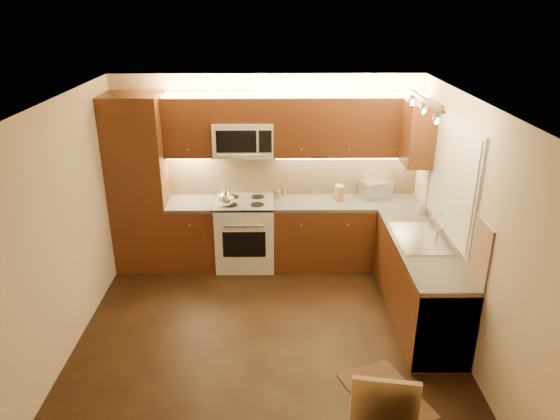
{
  "coord_description": "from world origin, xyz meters",
  "views": [
    {
      "loc": [
        0.09,
        -4.64,
        3.37
      ],
      "look_at": [
        0.15,
        0.55,
        1.25
      ],
      "focal_mm": 33.35,
      "sensor_mm": 36.0,
      "label": 1
    }
  ],
  "objects_px": {
    "sink": "(420,232)",
    "toaster_oven": "(375,189)",
    "knife_block": "(339,193)",
    "dining_chair": "(381,418)",
    "kettle": "(226,197)",
    "soap_bottle": "(421,206)",
    "microwave": "(244,138)",
    "stove": "(245,233)"
  },
  "relations": [
    {
      "from": "sink",
      "to": "toaster_oven",
      "type": "relative_size",
      "value": 2.3
    },
    {
      "from": "knife_block",
      "to": "toaster_oven",
      "type": "bearing_deg",
      "value": 1.19
    },
    {
      "from": "knife_block",
      "to": "dining_chair",
      "type": "relative_size",
      "value": 0.2
    },
    {
      "from": "kettle",
      "to": "soap_bottle",
      "type": "xyz_separation_m",
      "value": [
        2.43,
        -0.21,
        -0.06
      ]
    },
    {
      "from": "soap_bottle",
      "to": "toaster_oven",
      "type": "bearing_deg",
      "value": 124.55
    },
    {
      "from": "sink",
      "to": "toaster_oven",
      "type": "distance_m",
      "value": 1.34
    },
    {
      "from": "microwave",
      "to": "sink",
      "type": "relative_size",
      "value": 0.88
    },
    {
      "from": "stove",
      "to": "microwave",
      "type": "height_order",
      "value": "microwave"
    },
    {
      "from": "toaster_oven",
      "to": "soap_bottle",
      "type": "xyz_separation_m",
      "value": [
        0.47,
        -0.56,
        -0.03
      ]
    },
    {
      "from": "kettle",
      "to": "soap_bottle",
      "type": "relative_size",
      "value": 1.45
    },
    {
      "from": "knife_block",
      "to": "stove",
      "type": "bearing_deg",
      "value": 173.74
    },
    {
      "from": "microwave",
      "to": "toaster_oven",
      "type": "distance_m",
      "value": 1.88
    },
    {
      "from": "sink",
      "to": "stove",
      "type": "bearing_deg",
      "value": 150.64
    },
    {
      "from": "sink",
      "to": "toaster_oven",
      "type": "bearing_deg",
      "value": 101.33
    },
    {
      "from": "stove",
      "to": "toaster_oven",
      "type": "height_order",
      "value": "toaster_oven"
    },
    {
      "from": "sink",
      "to": "toaster_oven",
      "type": "height_order",
      "value": "toaster_oven"
    },
    {
      "from": "microwave",
      "to": "dining_chair",
      "type": "relative_size",
      "value": 0.74
    },
    {
      "from": "toaster_oven",
      "to": "sink",
      "type": "bearing_deg",
      "value": -96.99
    },
    {
      "from": "stove",
      "to": "sink",
      "type": "bearing_deg",
      "value": -29.36
    },
    {
      "from": "toaster_oven",
      "to": "knife_block",
      "type": "relative_size",
      "value": 1.86
    },
    {
      "from": "toaster_oven",
      "to": "knife_block",
      "type": "xyz_separation_m",
      "value": [
        -0.49,
        -0.1,
        -0.01
      ]
    },
    {
      "from": "stove",
      "to": "sink",
      "type": "distance_m",
      "value": 2.35
    },
    {
      "from": "kettle",
      "to": "knife_block",
      "type": "bearing_deg",
      "value": 6.79
    },
    {
      "from": "knife_block",
      "to": "soap_bottle",
      "type": "bearing_deg",
      "value": -35.81
    },
    {
      "from": "knife_block",
      "to": "dining_chair",
      "type": "xyz_separation_m",
      "value": [
        -0.08,
        -3.46,
        -0.48
      ]
    },
    {
      "from": "kettle",
      "to": "knife_block",
      "type": "height_order",
      "value": "kettle"
    },
    {
      "from": "knife_block",
      "to": "dining_chair",
      "type": "bearing_deg",
      "value": -101.54
    },
    {
      "from": "kettle",
      "to": "microwave",
      "type": "bearing_deg",
      "value": 50.48
    },
    {
      "from": "kettle",
      "to": "sink",
      "type": "bearing_deg",
      "value": -26.3
    },
    {
      "from": "stove",
      "to": "toaster_oven",
      "type": "relative_size",
      "value": 2.46
    },
    {
      "from": "kettle",
      "to": "knife_block",
      "type": "xyz_separation_m",
      "value": [
        1.47,
        0.25,
        -0.04
      ]
    },
    {
      "from": "sink",
      "to": "soap_bottle",
      "type": "bearing_deg",
      "value": 74.83
    },
    {
      "from": "toaster_oven",
      "to": "knife_block",
      "type": "bearing_deg",
      "value": 173.14
    },
    {
      "from": "kettle",
      "to": "soap_bottle",
      "type": "bearing_deg",
      "value": -7.81
    },
    {
      "from": "microwave",
      "to": "soap_bottle",
      "type": "relative_size",
      "value": 4.54
    },
    {
      "from": "sink",
      "to": "microwave",
      "type": "bearing_deg",
      "value": 147.79
    },
    {
      "from": "kettle",
      "to": "stove",
      "type": "bearing_deg",
      "value": 33.43
    },
    {
      "from": "microwave",
      "to": "knife_block",
      "type": "xyz_separation_m",
      "value": [
        1.24,
        -0.05,
        -0.72
      ]
    },
    {
      "from": "soap_bottle",
      "to": "microwave",
      "type": "bearing_deg",
      "value": 161.71
    },
    {
      "from": "toaster_oven",
      "to": "knife_block",
      "type": "height_order",
      "value": "toaster_oven"
    },
    {
      "from": "sink",
      "to": "dining_chair",
      "type": "height_order",
      "value": "sink"
    },
    {
      "from": "microwave",
      "to": "sink",
      "type": "bearing_deg",
      "value": -32.21
    }
  ]
}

